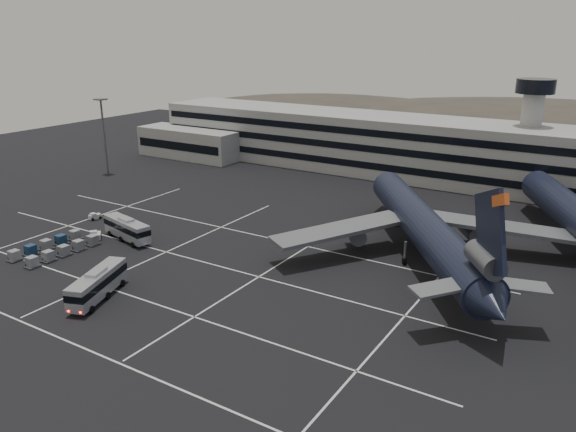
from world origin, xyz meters
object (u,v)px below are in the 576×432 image
at_px(bus_near, 97,283).
at_px(bus_far, 127,228).
at_px(trijet_main, 425,228).
at_px(uld_cluster, 55,248).
at_px(tug_a, 95,216).

distance_m(bus_near, bus_far, 21.89).
xyz_separation_m(trijet_main, uld_cluster, (-50.65, -27.89, -4.43)).
distance_m(trijet_main, uld_cluster, 57.99).
xyz_separation_m(bus_near, uld_cluster, (-18.76, 7.23, -1.36)).
bearing_deg(tug_a, trijet_main, 27.09).
bearing_deg(bus_near, bus_far, 107.66).
bearing_deg(uld_cluster, bus_far, 61.77).
distance_m(bus_far, uld_cluster, 11.60).
relative_size(bus_far, uld_cluster, 0.86).
height_order(bus_far, uld_cluster, bus_far).
bearing_deg(uld_cluster, trijet_main, 28.84).
bearing_deg(uld_cluster, bus_near, -21.08).
bearing_deg(tug_a, uld_cluster, -46.74).
bearing_deg(tug_a, bus_far, -3.72).
xyz_separation_m(trijet_main, tug_a, (-58.70, -13.34, -4.66)).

